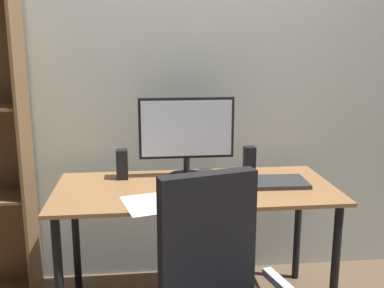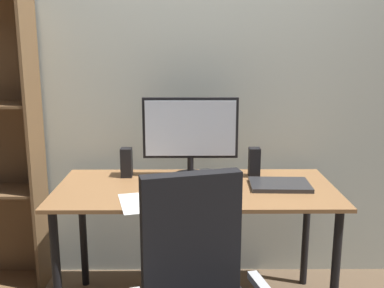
{
  "view_description": "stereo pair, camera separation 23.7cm",
  "coord_description": "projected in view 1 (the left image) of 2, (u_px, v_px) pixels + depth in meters",
  "views": [
    {
      "loc": [
        -0.27,
        -2.31,
        1.5
      ],
      "look_at": [
        -0.02,
        -0.02,
        0.98
      ],
      "focal_mm": 42.2,
      "sensor_mm": 36.0,
      "label": 1
    },
    {
      "loc": [
        -0.04,
        -2.33,
        1.5
      ],
      "look_at": [
        -0.02,
        -0.02,
        0.98
      ],
      "focal_mm": 42.2,
      "sensor_mm": 36.0,
      "label": 2
    }
  ],
  "objects": [
    {
      "name": "speaker_left",
      "position": [
        122.0,
        164.0,
        2.57
      ],
      "size": [
        0.06,
        0.07,
        0.17
      ],
      "primitive_type": "cube",
      "color": "black",
      "rests_on": "desk"
    },
    {
      "name": "paper_sheet",
      "position": [
        147.0,
        204.0,
        2.18
      ],
      "size": [
        0.28,
        0.34,
        0.0
      ],
      "primitive_type": "cube",
      "rotation": [
        0.0,
        0.0,
        0.24
      ],
      "color": "white",
      "rests_on": "desk"
    },
    {
      "name": "laptop",
      "position": [
        277.0,
        182.0,
        2.49
      ],
      "size": [
        0.33,
        0.24,
        0.02
      ],
      "primitive_type": "cube",
      "rotation": [
        0.0,
        0.0,
        -0.04
      ],
      "color": "#2D2D30",
      "rests_on": "desk"
    },
    {
      "name": "speaker_right",
      "position": [
        249.0,
        161.0,
        2.65
      ],
      "size": [
        0.06,
        0.07,
        0.17
      ],
      "primitive_type": "cube",
      "color": "black",
      "rests_on": "desk"
    },
    {
      "name": "mouse",
      "position": [
        235.0,
        194.0,
        2.28
      ],
      "size": [
        0.07,
        0.1,
        0.03
      ],
      "primitive_type": "cube",
      "rotation": [
        0.0,
        0.0,
        -0.16
      ],
      "color": "black",
      "rests_on": "desk"
    },
    {
      "name": "coffee_mug",
      "position": [
        205.0,
        177.0,
        2.46
      ],
      "size": [
        0.09,
        0.08,
        0.09
      ],
      "color": "black",
      "rests_on": "desk"
    },
    {
      "name": "monitor",
      "position": [
        187.0,
        132.0,
        2.58
      ],
      "size": [
        0.55,
        0.2,
        0.46
      ],
      "color": "black",
      "rests_on": "desk"
    },
    {
      "name": "desk",
      "position": [
        195.0,
        202.0,
        2.46
      ],
      "size": [
        1.51,
        0.69,
        0.74
      ],
      "color": "olive",
      "rests_on": "ground"
    },
    {
      "name": "back_wall",
      "position": [
        186.0,
        76.0,
        2.82
      ],
      "size": [
        6.4,
        0.1,
        2.6
      ],
      "primitive_type": "cube",
      "color": "beige",
      "rests_on": "ground"
    },
    {
      "name": "keyboard",
      "position": [
        189.0,
        196.0,
        2.27
      ],
      "size": [
        0.29,
        0.12,
        0.02
      ],
      "primitive_type": "cube",
      "rotation": [
        0.0,
        0.0,
        -0.03
      ],
      "color": "#B7BABC",
      "rests_on": "desk"
    }
  ]
}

